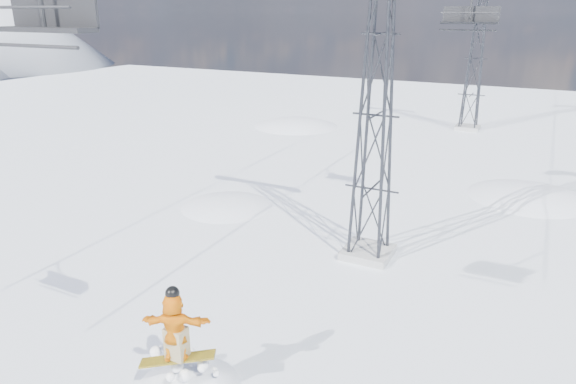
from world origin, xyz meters
The scene contains 6 objects.
ground centered at (0.00, 0.00, 0.00)m, with size 120.00×120.00×0.00m, color white.
snow_terrain centered at (-4.77, 21.24, -9.59)m, with size 39.00×37.00×22.00m.
lift_tower_near centered at (0.80, 8.00, 5.47)m, with size 5.20×1.80×11.43m.
lift_tower_far centered at (0.80, 33.00, 5.47)m, with size 5.20×1.80×11.43m.
lift_chair_near centered at (-1.40, -3.28, 8.90)m, with size 1.96×0.56×2.43m.
lift_chair_mid centered at (3.00, 12.33, 8.76)m, with size 2.11×0.61×2.61m.
Camera 1 is at (6.10, -9.41, 8.99)m, focal length 32.00 mm.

